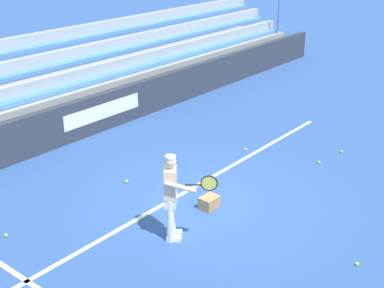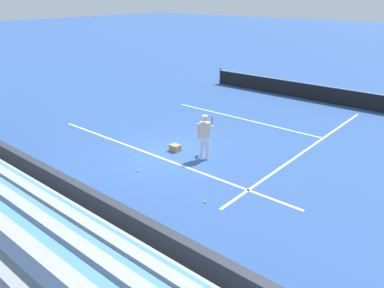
% 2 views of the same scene
% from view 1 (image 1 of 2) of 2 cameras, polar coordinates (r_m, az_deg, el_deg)
% --- Properties ---
extents(ground_plane, '(160.00, 160.00, 0.00)m').
position_cam_1_polar(ground_plane, '(11.72, 0.99, -5.96)').
color(ground_plane, '#2D5193').
extents(court_baseline_white, '(12.00, 0.10, 0.01)m').
position_cam_1_polar(court_baseline_white, '(12.00, -0.89, -5.23)').
color(court_baseline_white, white).
rests_on(court_baseline_white, ground).
extents(back_wall_sponsor_board, '(26.94, 0.25, 1.10)m').
position_cam_1_polar(back_wall_sponsor_board, '(14.73, -14.04, 1.85)').
color(back_wall_sponsor_board, '#2D333D').
rests_on(back_wall_sponsor_board, ground).
extents(bleacher_stand, '(25.59, 2.40, 2.95)m').
position_cam_1_polar(bleacher_stand, '(16.12, -18.07, 3.86)').
color(bleacher_stand, '#9EA3A8').
rests_on(bleacher_stand, ground).
extents(tennis_player, '(0.61, 1.05, 1.71)m').
position_cam_1_polar(tennis_player, '(9.97, -2.15, -5.61)').
color(tennis_player, silver).
rests_on(tennis_player, ground).
extents(ball_box_cardboard, '(0.41, 0.31, 0.26)m').
position_cam_1_polar(ball_box_cardboard, '(11.35, 1.86, -6.24)').
color(ball_box_cardboard, '#A87F51').
rests_on(ball_box_cardboard, ground).
extents(tennis_ball_on_baseline, '(0.07, 0.07, 0.07)m').
position_cam_1_polar(tennis_ball_on_baseline, '(13.78, 13.41, -1.89)').
color(tennis_ball_on_baseline, '#CCE533').
rests_on(tennis_ball_on_baseline, ground).
extents(tennis_ball_far_left, '(0.07, 0.07, 0.07)m').
position_cam_1_polar(tennis_ball_far_left, '(10.07, 17.19, -12.12)').
color(tennis_ball_far_left, '#CCE533').
rests_on(tennis_ball_far_left, ground).
extents(tennis_ball_midcourt, '(0.07, 0.07, 0.07)m').
position_cam_1_polar(tennis_ball_midcourt, '(14.56, 15.65, -0.77)').
color(tennis_ball_midcourt, '#CCE533').
rests_on(tennis_ball_midcourt, ground).
extents(tennis_ball_near_player, '(0.07, 0.07, 0.07)m').
position_cam_1_polar(tennis_ball_near_player, '(11.02, -19.24, -9.17)').
color(tennis_ball_near_player, '#CCE533').
rests_on(tennis_ball_near_player, ground).
extents(tennis_ball_by_box, '(0.07, 0.07, 0.07)m').
position_cam_1_polar(tennis_ball_by_box, '(14.23, 5.71, -0.56)').
color(tennis_ball_by_box, '#CCE533').
rests_on(tennis_ball_by_box, ground).
extents(tennis_ball_toward_net, '(0.07, 0.07, 0.07)m').
position_cam_1_polar(tennis_ball_toward_net, '(12.53, -7.00, -3.97)').
color(tennis_ball_toward_net, '#CCE533').
rests_on(tennis_ball_toward_net, ground).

